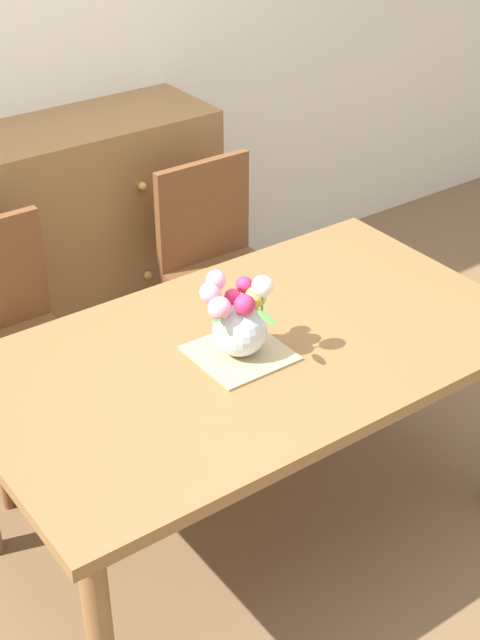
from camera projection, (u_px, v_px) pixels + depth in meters
name	position (u px, v px, depth m)	size (l,w,h in m)	color
ground_plane	(250.00, 524.00, 3.13)	(12.00, 12.00, 0.00)	brown
back_wall	(2.00, 8.00, 3.49)	(7.00, 0.10, 2.80)	silver
dining_table	(251.00, 369.00, 2.79)	(1.68, 0.96, 0.73)	olive
chair_left	(7.00, 332.00, 3.20)	(0.42, 0.42, 0.90)	brown
chair_right	(220.00, 260.00, 3.64)	(0.42, 0.42, 0.90)	brown
dresser	(54.00, 248.00, 3.77)	(1.40, 0.47, 1.00)	olive
placemat	(240.00, 353.00, 2.71)	(0.26, 0.26, 0.01)	tan
flower_vase	(239.00, 319.00, 2.64)	(0.21, 0.24, 0.27)	silver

